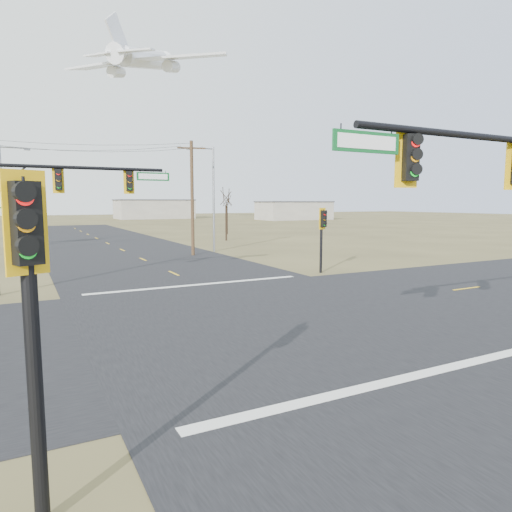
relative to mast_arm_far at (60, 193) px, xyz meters
The scene contains 16 objects.
ground 12.52m from the mast_arm_far, 54.90° to the right, with size 320.00×320.00×0.00m, color olive.
road_ew 12.52m from the mast_arm_far, 54.90° to the right, with size 160.00×14.00×0.02m, color black.
road_ns 12.52m from the mast_arm_far, 54.90° to the right, with size 14.00×160.00×0.02m, color black.
stop_bar_near 18.81m from the mast_arm_far, 68.64° to the right, with size 12.00×0.40×0.01m, color silver.
stop_bar_far 8.46m from the mast_arm_far, 16.09° to the right, with size 12.00×0.40×0.01m, color silver.
mast_arm_far is the anchor object (origin of this frame).
pedestal_signal_ne 15.28m from the mast_arm_far, ahead, with size 0.63×0.54×4.16m.
pedestal_signal_sw 18.69m from the mast_arm_far, 95.69° to the right, with size 0.67×0.59×4.93m.
utility_pole_near 16.03m from the mast_arm_far, 46.12° to the left, with size 2.29×0.70×9.55m.
streetlight_a 19.25m from the mast_arm_far, 44.78° to the left, with size 2.64×0.37×9.43m.
streetlight_c 26.62m from the mast_arm_far, 96.41° to the left, with size 2.80×0.40×10.02m.
bare_tree_c 31.11m from the mast_arm_far, 50.67° to the left, with size 3.57×3.57×6.62m.
bare_tree_d 41.61m from the mast_arm_far, 54.46° to the left, with size 2.65×2.65×5.89m.
warehouse_mid 105.47m from the mast_arm_far, 72.55° to the left, with size 20.00×12.00×5.00m, color #ADA799.
warehouse_right 97.56m from the mast_arm_far, 50.82° to the left, with size 18.00×10.00×4.50m, color #ADA799.
jet_airliner 74.99m from the mast_arm_far, 72.37° to the left, with size 32.14×32.15×14.57m.
Camera 1 is at (-8.54, -15.66, 4.49)m, focal length 32.00 mm.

